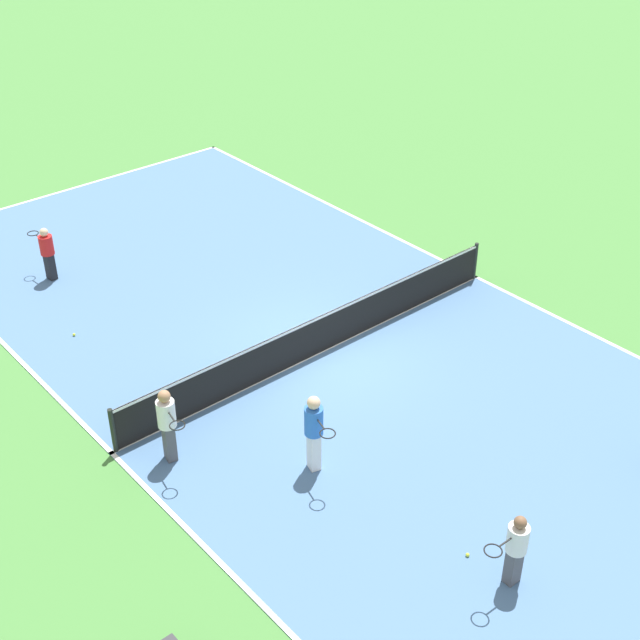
# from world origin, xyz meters

# --- Properties ---
(ground_plane) EXTENTS (80.00, 80.00, 0.00)m
(ground_plane) POSITION_xyz_m (0.00, 0.00, 0.00)
(ground_plane) COLOR #47843D
(court_surface) EXTENTS (10.93, 24.36, 0.02)m
(court_surface) POSITION_xyz_m (0.00, 0.00, 0.01)
(court_surface) COLOR #4C729E
(court_surface) RESTS_ON ground_plane
(tennis_net) EXTENTS (10.73, 0.10, 1.03)m
(tennis_net) POSITION_xyz_m (0.00, 0.00, 0.54)
(tennis_net) COLOR black
(tennis_net) RESTS_ON court_surface
(player_near_white) EXTENTS (0.50, 0.98, 1.64)m
(player_near_white) POSITION_xyz_m (4.60, 0.91, 0.96)
(player_near_white) COLOR #4C4C51
(player_near_white) RESTS_ON court_surface
(player_far_white) EXTENTS (0.94, 0.37, 1.45)m
(player_far_white) POSITION_xyz_m (1.97, 7.19, 0.84)
(player_far_white) COLOR #4C4C51
(player_far_white) RESTS_ON court_surface
(player_near_blue) EXTENTS (0.57, 0.99, 1.70)m
(player_near_blue) POSITION_xyz_m (2.65, 2.93, 1.00)
(player_near_blue) COLOR white
(player_near_blue) RESTS_ON court_surface
(player_coach_red) EXTENTS (0.43, 0.96, 1.46)m
(player_coach_red) POSITION_xyz_m (3.14, -7.20, 0.85)
(player_coach_red) COLOR black
(player_coach_red) RESTS_ON court_surface
(tennis_ball_near_net) EXTENTS (0.07, 0.07, 0.07)m
(tennis_ball_near_net) POSITION_xyz_m (4.00, -4.31, 0.06)
(tennis_ball_near_net) COLOR #CCE033
(tennis_ball_near_net) RESTS_ON court_surface
(tennis_ball_midcourt) EXTENTS (0.07, 0.07, 0.07)m
(tennis_ball_midcourt) POSITION_xyz_m (2.10, 6.37, 0.06)
(tennis_ball_midcourt) COLOR #CCE033
(tennis_ball_midcourt) RESTS_ON court_surface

